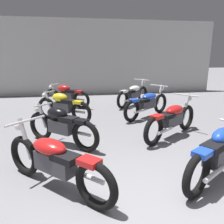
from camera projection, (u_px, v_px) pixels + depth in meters
The scene contains 9 objects.
back_wall at pixel (92, 58), 10.84m from camera, with size 12.58×0.24×3.60m, color #BCBAB7.
motorcycle_left_row_0 at pixel (54, 161), 3.17m from camera, with size 1.64×1.59×0.97m.
motorcycle_left_row_1 at pixel (61, 125), 4.75m from camera, with size 1.58×1.35×0.88m.
motorcycle_left_row_2 at pixel (63, 106), 6.51m from camera, with size 1.65×1.26×0.88m.
motorcycle_left_row_3 at pixel (66, 95), 8.26m from camera, with size 1.72×1.15×0.88m.
motorcycle_right_row_0 at pixel (219, 153), 3.40m from camera, with size 1.72×1.15×0.88m.
motorcycle_right_row_1 at pixel (172, 119), 5.25m from camera, with size 1.83×1.35×0.97m.
motorcycle_right_row_2 at pixel (147, 103), 6.96m from camera, with size 1.84×1.33×0.97m.
motorcycle_right_row_3 at pixel (133, 94), 8.62m from camera, with size 1.64×1.58×0.97m.
Camera 1 is at (-0.88, -1.98, 1.93)m, focal length 35.23 mm.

